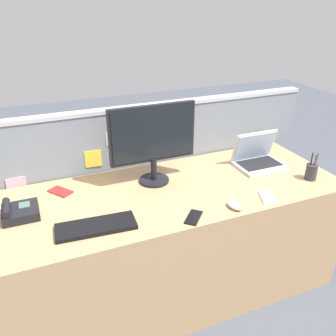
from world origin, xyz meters
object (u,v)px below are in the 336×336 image
(laptop, at_px, (258,157))
(desk_phone, at_px, (19,212))
(keyboard_main, at_px, (96,226))
(cell_phone_white_slab, at_px, (267,197))
(cell_phone_red_case, at_px, (60,192))
(computer_mouse_right_hand, at_px, (235,205))
(desktop_monitor, at_px, (153,138))
(cell_phone_black_slab, at_px, (194,217))
(coffee_mug, at_px, (263,144))
(pen_cup, at_px, (311,172))

(laptop, distance_m, desk_phone, 1.48)
(keyboard_main, xyz_separation_m, cell_phone_white_slab, (0.94, -0.08, -0.01))
(cell_phone_red_case, height_order, cell_phone_white_slab, same)
(computer_mouse_right_hand, bearing_deg, cell_phone_white_slab, -5.46)
(desktop_monitor, relative_size, cell_phone_white_slab, 3.77)
(desktop_monitor, height_order, laptop, desktop_monitor)
(laptop, height_order, cell_phone_black_slab, laptop)
(desk_phone, distance_m, keyboard_main, 0.42)
(coffee_mug, bearing_deg, desktop_monitor, -170.22)
(cell_phone_white_slab, bearing_deg, pen_cup, 35.14)
(cell_phone_white_slab, distance_m, coffee_mug, 0.71)
(laptop, bearing_deg, computer_mouse_right_hand, -136.50)
(cell_phone_black_slab, bearing_deg, computer_mouse_right_hand, 42.94)
(keyboard_main, bearing_deg, pen_cup, 4.55)
(keyboard_main, bearing_deg, computer_mouse_right_hand, -3.64)
(keyboard_main, height_order, cell_phone_black_slab, keyboard_main)
(pen_cup, bearing_deg, keyboard_main, -179.83)
(desktop_monitor, bearing_deg, keyboard_main, -140.54)
(laptop, distance_m, pen_cup, 0.35)
(desktop_monitor, xyz_separation_m, laptop, (0.71, -0.05, -0.22))
(cell_phone_black_slab, bearing_deg, desktop_monitor, 138.36)
(desk_phone, distance_m, cell_phone_red_case, 0.28)
(desktop_monitor, distance_m, cell_phone_white_slab, 0.73)
(keyboard_main, height_order, cell_phone_white_slab, keyboard_main)
(computer_mouse_right_hand, bearing_deg, keyboard_main, 161.54)
(cell_phone_red_case, distance_m, cell_phone_white_slab, 1.17)
(cell_phone_red_case, xyz_separation_m, coffee_mug, (1.46, 0.08, 0.04))
(desktop_monitor, bearing_deg, laptop, -4.23)
(keyboard_main, relative_size, cell_phone_black_slab, 2.93)
(desk_phone, distance_m, coffee_mug, 1.70)
(computer_mouse_right_hand, height_order, cell_phone_black_slab, computer_mouse_right_hand)
(keyboard_main, bearing_deg, cell_phone_white_slab, -0.58)
(keyboard_main, distance_m, cell_phone_white_slab, 0.95)
(keyboard_main, xyz_separation_m, pen_cup, (1.32, 0.00, 0.04))
(laptop, relative_size, cell_phone_black_slab, 2.33)
(coffee_mug, bearing_deg, cell_phone_black_slab, -144.67)
(desktop_monitor, height_order, cell_phone_white_slab, desktop_monitor)
(desktop_monitor, xyz_separation_m, cell_phone_black_slab, (0.05, -0.46, -0.27))
(cell_phone_white_slab, bearing_deg, cell_phone_red_case, 176.82)
(keyboard_main, bearing_deg, desk_phone, 147.76)
(cell_phone_red_case, relative_size, cell_phone_white_slab, 0.99)
(coffee_mug, bearing_deg, pen_cup, -91.83)
(desk_phone, relative_size, cell_phone_black_slab, 1.35)
(cell_phone_red_case, bearing_deg, cell_phone_black_slab, -77.81)
(computer_mouse_right_hand, relative_size, coffee_mug, 0.83)
(desk_phone, height_order, keyboard_main, desk_phone)
(keyboard_main, distance_m, cell_phone_red_case, 0.44)
(pen_cup, relative_size, cell_phone_red_case, 1.35)
(keyboard_main, relative_size, cell_phone_white_slab, 2.81)
(desktop_monitor, height_order, coffee_mug, desktop_monitor)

